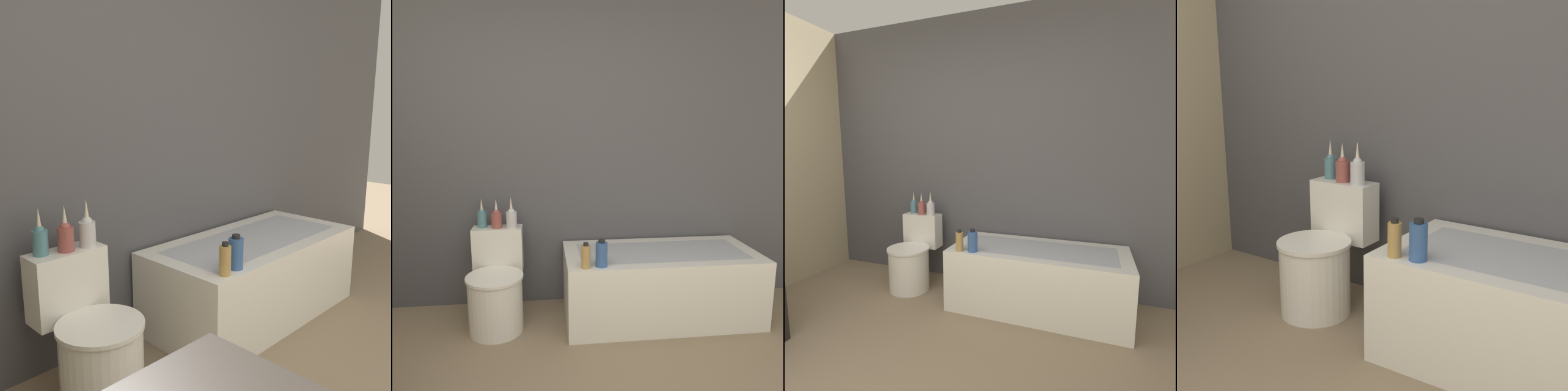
% 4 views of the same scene
% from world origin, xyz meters
% --- Properties ---
extents(wall_back_tiled, '(6.40, 0.06, 2.60)m').
position_xyz_m(wall_back_tiled, '(0.00, 2.32, 1.30)').
color(wall_back_tiled, '#4C4C51').
rests_on(wall_back_tiled, ground_plane).
extents(bathtub, '(1.42, 0.67, 0.51)m').
position_xyz_m(bathtub, '(0.77, 1.93, 0.26)').
color(bathtub, white).
rests_on(bathtub, ground).
extents(toilet, '(0.40, 0.55, 0.68)m').
position_xyz_m(toilet, '(-0.44, 1.92, 0.28)').
color(toilet, white).
rests_on(toilet, ground).
extents(vase_gold, '(0.07, 0.07, 0.22)m').
position_xyz_m(vase_gold, '(-0.55, 2.14, 0.76)').
color(vase_gold, teal).
rests_on(vase_gold, toilet).
extents(vase_silver, '(0.08, 0.08, 0.22)m').
position_xyz_m(vase_silver, '(-0.44, 2.11, 0.76)').
color(vase_silver, '#994C47').
rests_on(vase_silver, toilet).
extents(vase_bronze, '(0.08, 0.08, 0.23)m').
position_xyz_m(vase_bronze, '(-0.33, 2.10, 0.76)').
color(vase_bronze, silver).
rests_on(vase_bronze, toilet).
extents(shampoo_bottle_tall, '(0.06, 0.06, 0.17)m').
position_xyz_m(shampoo_bottle_tall, '(0.18, 1.66, 0.59)').
color(shampoo_bottle_tall, tan).
rests_on(shampoo_bottle_tall, bathtub).
extents(shampoo_bottle_short, '(0.08, 0.08, 0.18)m').
position_xyz_m(shampoo_bottle_short, '(0.29, 1.68, 0.60)').
color(shampoo_bottle_short, '#335999').
rests_on(shampoo_bottle_short, bathtub).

